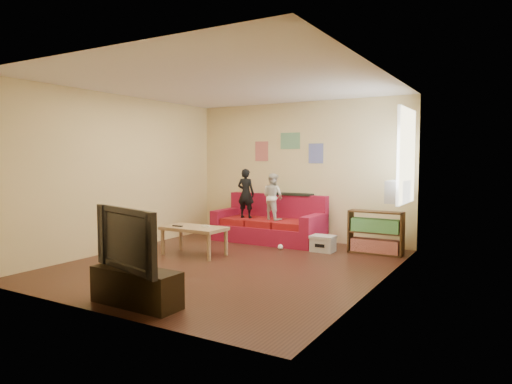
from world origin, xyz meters
The scene contains 17 objects.
room_shell centered at (0.00, 0.00, 1.35)m, with size 4.52×5.02×2.72m.
sofa centered at (-0.40, 2.04, 0.31)m, with size 2.10×0.97×0.92m.
child_a centered at (-0.86, 1.87, 0.92)m, with size 0.35×0.23×0.96m, color black.
child_b centered at (-0.26, 1.87, 0.88)m, with size 0.43×0.33×0.88m, color silver.
coffee_table centered at (-0.87, 0.26, 0.41)m, with size 1.06×0.58×0.47m.
remote centered at (-1.12, 0.14, 0.48)m, with size 0.18×0.05×0.02m, color black.
game_controller centered at (-0.67, 0.31, 0.49)m, with size 0.14×0.04×0.03m, color white.
bookshelf centered at (1.70, 1.88, 0.32)m, with size 0.90×0.27×0.72m.
window centered at (2.22, 1.65, 1.64)m, with size 0.04×1.08×1.48m, color white.
ac_unit centered at (2.10, 1.65, 1.08)m, with size 0.28×0.55×0.35m, color #B7B2A3.
artwork_left centered at (-0.85, 2.48, 1.75)m, with size 0.30×0.01×0.40m, color #D87266.
artwork_center centered at (-0.20, 2.48, 1.95)m, with size 0.42×0.01×0.32m, color #72B27F.
artwork_right centered at (0.35, 2.48, 1.70)m, with size 0.30×0.01×0.38m, color #727FCC.
file_box centered at (0.87, 1.60, 0.14)m, with size 0.41×0.31×0.28m.
tv_stand centered at (0.19, -2.12, 0.20)m, with size 1.07×0.36×0.40m, color black.
television centered at (0.19, -2.12, 0.74)m, with size 1.18×0.16×0.68m, color black.
tissue centered at (0.16, 1.37, 0.05)m, with size 0.09×0.09×0.09m, color white.
Camera 1 is at (3.79, -5.68, 1.61)m, focal length 32.00 mm.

